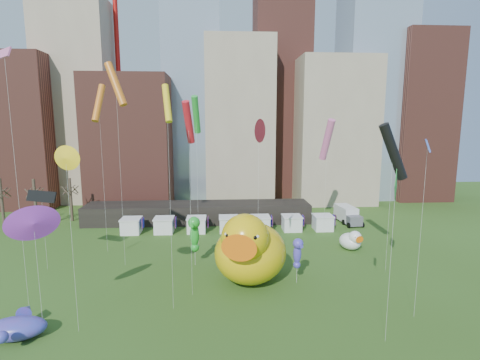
{
  "coord_description": "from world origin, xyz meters",
  "views": [
    {
      "loc": [
        -0.58,
        -18.66,
        16.87
      ],
      "look_at": [
        1.31,
        11.91,
        12.0
      ],
      "focal_mm": 27.0,
      "sensor_mm": 36.0,
      "label": 1
    }
  ],
  "objects": [
    {
      "name": "kite_7",
      "position": [
        -14.86,
        9.25,
        9.18
      ],
      "size": [
        2.29,
        2.01,
        10.54
      ],
      "color": "silver",
      "rests_on": "ground"
    },
    {
      "name": "box_truck",
      "position": [
        21.39,
        39.89,
        1.4
      ],
      "size": [
        3.08,
        6.63,
        2.73
      ],
      "rotation": [
        0.0,
        0.0,
        0.1
      ],
      "color": "silver",
      "rests_on": "ground"
    },
    {
      "name": "kite_13",
      "position": [
        16.49,
        9.73,
        14.97
      ],
      "size": [
        1.9,
        2.92,
        15.53
      ],
      "color": "silver",
      "rests_on": "ground"
    },
    {
      "name": "whale_inflatable",
      "position": [
        -16.6,
        8.66,
        0.93
      ],
      "size": [
        4.9,
        5.95,
        2.03
      ],
      "rotation": [
        0.0,
        0.0,
        0.14
      ],
      "color": "#5B3797",
      "rests_on": "ground"
    },
    {
      "name": "big_duck",
      "position": [
        2.64,
        17.51,
        3.7
      ],
      "size": [
        9.86,
        11.4,
        8.05
      ],
      "rotation": [
        0.0,
        0.0,
        -0.29
      ],
      "color": "#DFB70B",
      "rests_on": "ground"
    },
    {
      "name": "vendor_tents",
      "position": [
        1.02,
        36.0,
        1.11
      ],
      "size": [
        33.24,
        2.8,
        2.4
      ],
      "color": "white",
      "rests_on": "ground"
    },
    {
      "name": "kite_3",
      "position": [
        12.35,
        6.45,
        12.13
      ],
      "size": [
        1.31,
        2.21,
        13.6
      ],
      "color": "silver",
      "rests_on": "ground"
    },
    {
      "name": "kite_10",
      "position": [
        -20.55,
        22.56,
        8.63
      ],
      "size": [
        3.99,
        2.08,
        9.27
      ],
      "color": "silver",
      "rests_on": "ground"
    },
    {
      "name": "kite_6",
      "position": [
        -11.83,
        23.3,
        21.1
      ],
      "size": [
        2.91,
        2.32,
        23.61
      ],
      "color": "silver",
      "rests_on": "ground"
    },
    {
      "name": "kite_11",
      "position": [
        -3.35,
        29.2,
        17.89
      ],
      "size": [
        1.14,
        2.96,
        20.36
      ],
      "color": "silver",
      "rests_on": "ground"
    },
    {
      "name": "seahorse_purple",
      "position": [
        7.68,
        17.08,
        3.58
      ],
      "size": [
        1.3,
        1.53,
        4.95
      ],
      "rotation": [
        0.0,
        0.0,
        0.2
      ],
      "color": "silver",
      "rests_on": "ground"
    },
    {
      "name": "pavilion",
      "position": [
        -4.0,
        42.0,
        1.6
      ],
      "size": [
        38.0,
        6.0,
        3.2
      ],
      "primitive_type": "cube",
      "color": "black",
      "rests_on": "ground"
    },
    {
      "name": "small_duck",
      "position": [
        17.15,
        26.73,
        1.29
      ],
      "size": [
        3.46,
        3.99,
        2.82
      ],
      "rotation": [
        0.0,
        0.0,
        0.3
      ],
      "color": "white",
      "rests_on": "ground"
    },
    {
      "name": "skyline",
      "position": [
        2.25,
        61.06,
        21.44
      ],
      "size": [
        101.0,
        23.0,
        68.0
      ],
      "color": "brown",
      "rests_on": "ground"
    },
    {
      "name": "kite_8",
      "position": [
        -3.24,
        15.15,
        16.89
      ],
      "size": [
        1.12,
        2.42,
        18.89
      ],
      "color": "silver",
      "rests_on": "ground"
    },
    {
      "name": "seahorse_green",
      "position": [
        -3.41,
        22.59,
        4.24
      ],
      "size": [
        1.7,
        1.99,
        6.02
      ],
      "rotation": [
        0.0,
        0.0,
        -0.21
      ],
      "color": "silver",
      "rests_on": "ground"
    },
    {
      "name": "bare_trees",
      "position": [
        -30.17,
        40.54,
        4.01
      ],
      "size": [
        8.44,
        6.44,
        8.5
      ],
      "color": "#382B21",
      "rests_on": "ground"
    },
    {
      "name": "kite_14",
      "position": [
        -15.3,
        28.03,
        19.28
      ],
      "size": [
        1.48,
        2.93,
        21.69
      ],
      "color": "silver",
      "rests_on": "ground"
    },
    {
      "name": "kite_0",
      "position": [
        3.46,
        16.86,
        16.07
      ],
      "size": [
        1.24,
        2.25,
        17.27
      ],
      "color": "silver",
      "rests_on": "ground"
    },
    {
      "name": "kite_12",
      "position": [
        -4.8,
        12.57,
        18.45
      ],
      "size": [
        1.12,
        2.03,
        20.14
      ],
      "color": "silver",
      "rests_on": "ground"
    },
    {
      "name": "kite_1",
      "position": [
        -17.58,
        12.49,
        22.1
      ],
      "size": [
        2.08,
        1.99,
        22.75
      ],
      "color": "silver",
      "rests_on": "ground"
    },
    {
      "name": "kite_4",
      "position": [
        -12.1,
        9.3,
        14.21
      ],
      "size": [
        1.77,
        1.15,
        15.19
      ],
      "color": "silver",
      "rests_on": "ground"
    },
    {
      "name": "kite_2",
      "position": [
        18.56,
        19.59,
        13.73
      ],
      "size": [
        3.87,
        1.62,
        16.93
      ],
      "color": "silver",
      "rests_on": "ground"
    },
    {
      "name": "kite_9",
      "position": [
        15.55,
        33.89,
        14.39
      ],
      "size": [
        1.55,
        3.77,
        17.5
      ],
      "color": "silver",
      "rests_on": "ground"
    }
  ]
}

